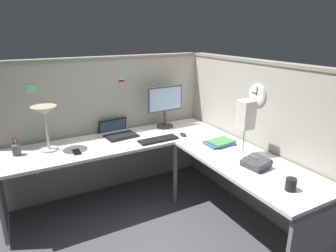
% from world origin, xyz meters
% --- Properties ---
extents(ground_plane, '(6.80, 6.80, 0.00)m').
position_xyz_m(ground_plane, '(0.00, 0.00, 0.00)').
color(ground_plane, '#47474C').
extents(cubicle_wall_back, '(2.57, 0.12, 1.58)m').
position_xyz_m(cubicle_wall_back, '(-0.36, 0.87, 0.79)').
color(cubicle_wall_back, '#A8A393').
rests_on(cubicle_wall_back, ground).
extents(cubicle_wall_right, '(0.12, 2.37, 1.58)m').
position_xyz_m(cubicle_wall_right, '(0.87, -0.27, 0.79)').
color(cubicle_wall_right, '#A8A393').
rests_on(cubicle_wall_right, ground).
extents(desk, '(2.35, 2.15, 0.73)m').
position_xyz_m(desk, '(-0.15, -0.05, 0.63)').
color(desk, white).
rests_on(desk, ground).
extents(monitor, '(0.46, 0.20, 0.50)m').
position_xyz_m(monitor, '(0.29, 0.64, 1.02)').
color(monitor, '#38383D').
rests_on(monitor, desk).
extents(laptop, '(0.38, 0.41, 0.22)m').
position_xyz_m(laptop, '(-0.31, 0.66, 0.75)').
color(laptop, black).
rests_on(laptop, desk).
extents(keyboard, '(0.43, 0.15, 0.02)m').
position_xyz_m(keyboard, '(0.01, 0.26, 0.74)').
color(keyboard, black).
rests_on(keyboard, desk).
extents(computer_mouse, '(0.06, 0.10, 0.03)m').
position_xyz_m(computer_mouse, '(0.31, 0.26, 0.75)').
color(computer_mouse, '#232326').
rests_on(computer_mouse, desk).
extents(desk_lamp_dome, '(0.24, 0.24, 0.44)m').
position_xyz_m(desk_lamp_dome, '(-1.06, 0.54, 1.09)').
color(desk_lamp_dome, '#B7BABF').
rests_on(desk_lamp_dome, desk).
extents(pen_cup, '(0.08, 0.08, 0.18)m').
position_xyz_m(pen_cup, '(-1.34, 0.56, 0.78)').
color(pen_cup, '#4C4C51').
rests_on(pen_cup, desk).
extents(cell_phone, '(0.07, 0.15, 0.01)m').
position_xyz_m(cell_phone, '(-0.83, 0.35, 0.73)').
color(cell_phone, black).
rests_on(cell_phone, desk).
extents(office_phone, '(0.21, 0.23, 0.11)m').
position_xyz_m(office_phone, '(0.45, -0.72, 0.77)').
color(office_phone, '#38383D').
rests_on(office_phone, desk).
extents(book_stack, '(0.30, 0.23, 0.04)m').
position_xyz_m(book_stack, '(0.51, -0.15, 0.75)').
color(book_stack, '#335999').
rests_on(book_stack, desk).
extents(desk_lamp_paper, '(0.13, 0.13, 0.53)m').
position_xyz_m(desk_lamp_paper, '(0.53, -0.47, 1.11)').
color(desk_lamp_paper, '#B7BABF').
rests_on(desk_lamp_paper, desk).
extents(coffee_mug, '(0.08, 0.08, 0.10)m').
position_xyz_m(coffee_mug, '(0.40, -1.12, 0.78)').
color(coffee_mug, black).
rests_on(coffee_mug, desk).
extents(wall_clock, '(0.04, 0.22, 0.22)m').
position_xyz_m(wall_clock, '(0.82, -0.30, 1.26)').
color(wall_clock, '#B7BABF').
extents(pinned_note_leftmost, '(0.07, 0.00, 0.08)m').
position_xyz_m(pinned_note_leftmost, '(-0.17, 0.82, 1.34)').
color(pinned_note_leftmost, '#8CCC99').
extents(pinned_note_middle, '(0.11, 0.00, 0.09)m').
position_xyz_m(pinned_note_middle, '(-1.12, 0.82, 1.30)').
color(pinned_note_middle, '#8CCC99').
extents(pinned_note_rightmost, '(0.06, 0.00, 0.09)m').
position_xyz_m(pinned_note_rightmost, '(-0.18, 0.82, 1.27)').
color(pinned_note_rightmost, pink).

